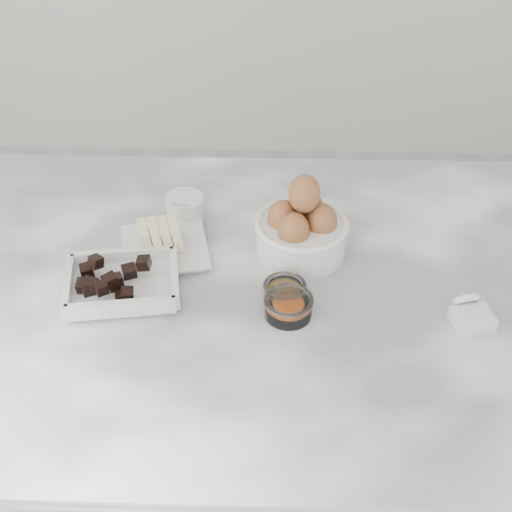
{
  "coord_description": "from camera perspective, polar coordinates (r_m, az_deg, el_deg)",
  "views": [
    {
      "loc": [
        0.04,
        -0.88,
        1.72
      ],
      "look_at": [
        0.02,
        0.03,
        0.98
      ],
      "focal_mm": 50.0,
      "sensor_mm": 36.0,
      "label": 1
    }
  ],
  "objects": [
    {
      "name": "sugar_ramekin",
      "position": [
        1.32,
        -5.74,
        3.98
      ],
      "size": [
        0.07,
        0.07,
        0.04
      ],
      "color": "white",
      "rests_on": "marble_slab"
    },
    {
      "name": "butter_plate",
      "position": [
        1.24,
        -7.48,
        1.07
      ],
      "size": [
        0.17,
        0.17,
        0.06
      ],
      "color": "white",
      "rests_on": "marble_slab"
    },
    {
      "name": "salt_spoon",
      "position": [
        1.15,
        16.83,
        -4.43
      ],
      "size": [
        0.07,
        0.08,
        0.05
      ],
      "color": "white",
      "rests_on": "marble_slab"
    },
    {
      "name": "cabinet",
      "position": [
        1.55,
        -0.8,
        -16.09
      ],
      "size": [
        1.1,
        0.7,
        0.9
      ],
      "primitive_type": "cube",
      "color": "beige",
      "rests_on": "ground"
    },
    {
      "name": "marble_slab",
      "position": [
        1.19,
        -1.0,
        -3.14
      ],
      "size": [
        1.2,
        0.8,
        0.04
      ],
      "primitive_type": "cube",
      "color": "white",
      "rests_on": "cabinet"
    },
    {
      "name": "egg_bowl",
      "position": [
        1.22,
        3.66,
        2.24
      ],
      "size": [
        0.16,
        0.16,
        0.15
      ],
      "color": "white",
      "rests_on": "marble_slab"
    },
    {
      "name": "room_shell",
      "position": [
        0.93,
        -1.35,
        19.13
      ],
      "size": [
        4.0,
        4.0,
        2.8
      ],
      "primitive_type": null,
      "color": "silver",
      "rests_on": "ground"
    },
    {
      "name": "honey_bowl",
      "position": [
        1.14,
        2.3,
        -2.85
      ],
      "size": [
        0.07,
        0.07,
        0.03
      ],
      "color": "white",
      "rests_on": "marble_slab"
    },
    {
      "name": "zest_bowl",
      "position": [
        1.11,
        2.62,
        -3.99
      ],
      "size": [
        0.08,
        0.08,
        0.03
      ],
      "color": "white",
      "rests_on": "marble_slab"
    },
    {
      "name": "vanilla_spoon",
      "position": [
        1.21,
        2.87,
        -0.18
      ],
      "size": [
        0.07,
        0.08,
        0.04
      ],
      "color": "white",
      "rests_on": "marble_slab"
    },
    {
      "name": "chocolate_dish",
      "position": [
        1.17,
        -10.69,
        -1.97
      ],
      "size": [
        0.2,
        0.17,
        0.05
      ],
      "color": "white",
      "rests_on": "marble_slab"
    }
  ]
}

